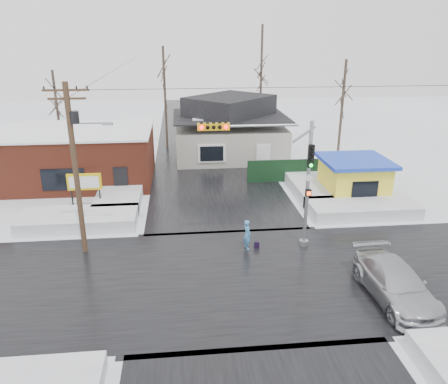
{
  "coord_description": "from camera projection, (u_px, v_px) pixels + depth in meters",
  "views": [
    {
      "loc": [
        -2.67,
        -18.31,
        11.17
      ],
      "look_at": [
        -0.38,
        3.9,
        3.0
      ],
      "focal_mm": 35.0,
      "sensor_mm": 36.0,
      "label": 1
    }
  ],
  "objects": [
    {
      "name": "utility_pole",
      "position": [
        76.0,
        161.0,
        21.95
      ],
      "size": [
        3.15,
        0.44,
        9.0
      ],
      "color": "#382619",
      "rests_on": "ground"
    },
    {
      "name": "road_ew",
      "position": [
        240.0,
        277.0,
        21.2
      ],
      "size": [
        120.0,
        10.0,
        0.02
      ],
      "primitive_type": "cube",
      "color": "black",
      "rests_on": "ground"
    },
    {
      "name": "snowbank_nside_e",
      "position": [
        310.0,
        184.0,
        32.95
      ],
      "size": [
        3.0,
        8.0,
        0.8
      ],
      "primitive_type": "cube",
      "color": "white",
      "rests_on": "ground"
    },
    {
      "name": "snowbank_nside_w",
      "position": [
        122.0,
        191.0,
        31.6
      ],
      "size": [
        3.0,
        8.0,
        0.8
      ],
      "primitive_type": "cube",
      "color": "white",
      "rests_on": "ground"
    },
    {
      "name": "tree_far_mid",
      "position": [
        262.0,
        50.0,
        44.66
      ],
      "size": [
        3.0,
        3.0,
        12.0
      ],
      "color": "#332821",
      "rests_on": "ground"
    },
    {
      "name": "road_ns",
      "position": [
        240.0,
        277.0,
        21.2
      ],
      "size": [
        10.0,
        120.0,
        0.02
      ],
      "primitive_type": "cube",
      "color": "black",
      "rests_on": "ground"
    },
    {
      "name": "traffic_signal",
      "position": [
        280.0,
        168.0,
        22.65
      ],
      "size": [
        6.05,
        0.68,
        7.0
      ],
      "color": "gray",
      "rests_on": "ground"
    },
    {
      "name": "house",
      "position": [
        230.0,
        129.0,
        41.04
      ],
      "size": [
        10.4,
        8.4,
        5.76
      ],
      "color": "#B2ABA0",
      "rests_on": "ground"
    },
    {
      "name": "tree_far_right",
      "position": [
        344.0,
        81.0,
        38.58
      ],
      "size": [
        3.0,
        3.0,
        9.0
      ],
      "color": "#332821",
      "rests_on": "ground"
    },
    {
      "name": "brick_building",
      "position": [
        74.0,
        155.0,
        34.37
      ],
      "size": [
        12.2,
        8.2,
        4.12
      ],
      "color": "maroon",
      "rests_on": "ground"
    },
    {
      "name": "car",
      "position": [
        395.0,
        283.0,
        19.21
      ],
      "size": [
        2.39,
        5.5,
        1.58
      ],
      "primitive_type": "imported",
      "rotation": [
        0.0,
        0.0,
        0.03
      ],
      "color": "#B6B7BE",
      "rests_on": "ground"
    },
    {
      "name": "marquee_sign",
      "position": [
        84.0,
        183.0,
        28.54
      ],
      "size": [
        2.2,
        0.21,
        2.55
      ],
      "color": "black",
      "rests_on": "ground"
    },
    {
      "name": "fence",
      "position": [
        297.0,
        170.0,
        34.6
      ],
      "size": [
        8.0,
        0.12,
        1.8
      ],
      "primitive_type": "cube",
      "color": "black",
      "rests_on": "ground"
    },
    {
      "name": "tree_far_left",
      "position": [
        164.0,
        68.0,
        42.37
      ],
      "size": [
        3.0,
        3.0,
        10.0
      ],
      "color": "#332821",
      "rests_on": "ground"
    },
    {
      "name": "pedestrian",
      "position": [
        247.0,
        235.0,
        23.68
      ],
      "size": [
        0.56,
        0.71,
        1.69
      ],
      "primitive_type": "imported",
      "rotation": [
        0.0,
        0.0,
        1.86
      ],
      "color": "#478BC7",
      "rests_on": "ground"
    },
    {
      "name": "snowbank_nw",
      "position": [
        79.0,
        219.0,
        26.74
      ],
      "size": [
        7.0,
        3.0,
        0.8
      ],
      "primitive_type": "cube",
      "color": "white",
      "rests_on": "ground"
    },
    {
      "name": "ground",
      "position": [
        240.0,
        277.0,
        21.2
      ],
      "size": [
        120.0,
        120.0,
        0.0
      ],
      "primitive_type": "plane",
      "color": "white",
      "rests_on": "ground"
    },
    {
      "name": "snowbank_ne",
      "position": [
        362.0,
        208.0,
        28.47
      ],
      "size": [
        7.0,
        3.0,
        0.8
      ],
      "primitive_type": "cube",
      "color": "white",
      "rests_on": "ground"
    },
    {
      "name": "shopping_bag",
      "position": [
        257.0,
        245.0,
        23.97
      ],
      "size": [
        0.29,
        0.15,
        0.35
      ],
      "primitive_type": "cube",
      "rotation": [
        0.0,
        0.0,
        -0.11
      ],
      "color": "black",
      "rests_on": "ground"
    },
    {
      "name": "kiosk",
      "position": [
        354.0,
        178.0,
        30.95
      ],
      "size": [
        4.6,
        4.6,
        2.88
      ],
      "color": "yellow",
      "rests_on": "ground"
    },
    {
      "name": "tree_far_west",
      "position": [
        54.0,
        88.0,
        40.09
      ],
      "size": [
        3.0,
        3.0,
        8.0
      ],
      "color": "#332821",
      "rests_on": "ground"
    }
  ]
}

